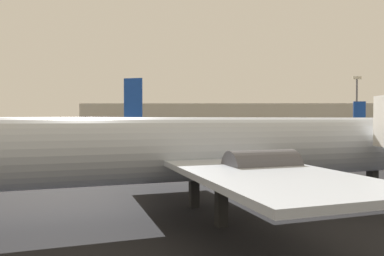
{
  "coord_description": "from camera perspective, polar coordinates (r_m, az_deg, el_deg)",
  "views": [
    {
      "loc": [
        -2.44,
        -8.57,
        5.25
      ],
      "look_at": [
        -3.23,
        52.61,
        3.74
      ],
      "focal_mm": 34.46,
      "sensor_mm": 36.0,
      "label": 1
    }
  ],
  "objects": [
    {
      "name": "light_mast_right",
      "position": [
        114.63,
        24.13,
        3.61
      ],
      "size": [
        2.4,
        0.5,
        17.32
      ],
      "color": "slate",
      "rests_on": "ground_plane"
    },
    {
      "name": "airplane_on_taxiway",
      "position": [
        61.77,
        -18.43,
        -0.13
      ],
      "size": [
        31.71,
        24.62,
        11.4
      ],
      "rotation": [
        0.0,
        0.0,
        2.89
      ],
      "color": "silver",
      "rests_on": "ground_plane"
    },
    {
      "name": "airplane_at_gate",
      "position": [
        20.29,
        5.16,
        -3.1
      ],
      "size": [
        37.0,
        23.59,
        12.32
      ],
      "rotation": [
        0.0,
        0.0,
        0.34
      ],
      "color": "#B2BCCC",
      "rests_on": "ground_plane"
    },
    {
      "name": "terminal_building",
      "position": [
        133.41,
        5.57,
        1.37
      ],
      "size": [
        99.15,
        26.64,
        10.3
      ],
      "primitive_type": "cube",
      "color": "beige",
      "rests_on": "ground_plane"
    }
  ]
}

